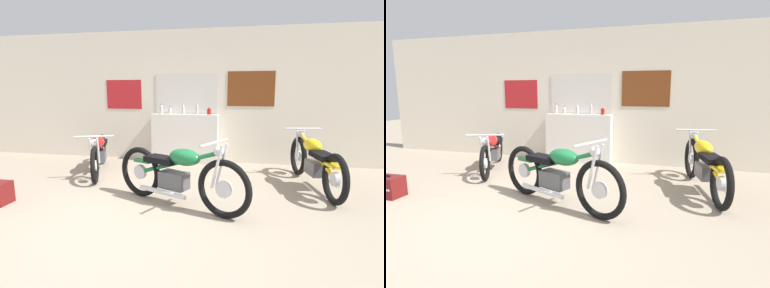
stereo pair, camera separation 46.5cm
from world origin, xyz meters
TOP-DOWN VIEW (x-y plane):
  - ground_plane at (0.00, 0.00)m, footprint 24.00×24.00m
  - wall_back at (0.00, 3.34)m, footprint 10.00×0.07m
  - sill_counter at (0.01, 3.16)m, footprint 1.43×0.28m
  - bottle_leftmost at (-0.52, 3.21)m, footprint 0.07×0.07m
  - bottle_left_center at (-0.32, 3.17)m, footprint 0.06×0.06m
  - bottle_center at (-0.02, 3.15)m, footprint 0.06×0.06m
  - bottle_right_center at (0.27, 3.20)m, footprint 0.06×0.06m
  - bottle_rightmost at (0.53, 3.17)m, footprint 0.08×0.08m
  - motorcycle_red at (-1.42, 2.06)m, footprint 0.95×1.95m
  - motorcycle_green at (0.46, 0.68)m, footprint 1.98×0.98m
  - motorcycle_yellow at (2.41, 1.87)m, footprint 0.70×2.16m
  - hard_case_darkred at (-2.07, 0.28)m, footprint 0.47×0.30m

SIDE VIEW (x-z plane):
  - ground_plane at x=0.00m, z-range 0.00..0.00m
  - hard_case_darkred at x=-2.07m, z-range -0.01..0.32m
  - motorcycle_red at x=-1.42m, z-range 0.00..0.80m
  - motorcycle_yellow at x=2.41m, z-range -0.02..0.87m
  - motorcycle_green at x=0.46m, z-range -0.03..0.91m
  - sill_counter at x=0.01m, z-range 0.00..1.04m
  - bottle_rightmost at x=0.53m, z-range 1.03..1.20m
  - bottle_left_center at x=-0.32m, z-range 1.03..1.20m
  - bottle_leftmost at x=-0.52m, z-range 1.03..1.24m
  - bottle_center at x=-0.02m, z-range 1.03..1.25m
  - bottle_right_center at x=0.27m, z-range 1.03..1.27m
  - wall_back at x=0.00m, z-range 0.00..2.80m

